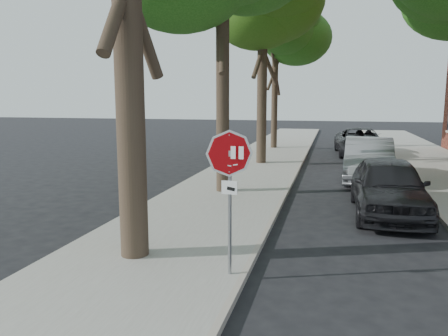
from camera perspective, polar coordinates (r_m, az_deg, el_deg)
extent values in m
plane|color=black|center=(8.06, 5.77, -14.82)|extent=(120.00, 120.00, 0.00)
cube|color=gray|center=(19.88, 3.64, -0.24)|extent=(4.00, 55.00, 0.12)
cube|color=#9E9384|center=(19.62, 9.54, -0.46)|extent=(0.12, 55.00, 0.13)
cube|color=#9E9384|center=(19.78, 22.35, -0.94)|extent=(0.12, 55.00, 0.13)
cylinder|color=gray|center=(7.72, 0.77, -4.69)|extent=(0.06, 0.06, 2.60)
cube|color=#99999E|center=(7.53, 0.73, 1.92)|extent=(0.05, 0.06, 0.10)
cylinder|color=#99999E|center=(7.53, 0.73, 1.92)|extent=(0.76, 0.32, 0.82)
cylinder|color=white|center=(7.52, 0.70, 1.90)|extent=(0.76, 0.32, 0.82)
cylinder|color=#C1070C|center=(7.51, 0.70, 1.90)|extent=(0.68, 0.29, 0.74)
cube|color=white|center=(7.55, -0.88, 2.09)|extent=(0.08, 0.00, 0.22)
cube|color=white|center=(7.51, 0.16, 2.06)|extent=(0.08, 0.00, 0.22)
cube|color=white|center=(7.48, 1.20, 2.03)|extent=(0.08, 0.00, 0.22)
cube|color=white|center=(7.45, 2.25, 1.99)|extent=(0.08, 0.00, 0.22)
cube|color=silver|center=(7.55, -0.14, 0.48)|extent=(0.08, 0.00, 0.03)
cube|color=silver|center=(7.53, 0.67, 0.30)|extent=(0.08, 0.00, 0.03)
cube|color=silver|center=(7.50, 1.49, 0.42)|extent=(0.08, 0.00, 0.03)
cube|color=white|center=(7.62, 0.71, -2.57)|extent=(0.28, 0.02, 0.24)
cube|color=black|center=(7.61, 0.91, -2.75)|extent=(0.15, 0.00, 0.08)
cylinder|color=black|center=(8.84, -12.56, 19.37)|extent=(0.56, 0.56, 9.50)
cylinder|color=black|center=(14.84, -0.18, 15.28)|extent=(0.44, 0.44, 9.50)
cylinder|color=black|center=(21.66, 5.03, 13.93)|extent=(0.48, 0.48, 10.00)
ellipsoid|color=#1B480D|center=(22.95, 3.27, 19.67)|extent=(4.20, 4.20, 3.36)
cylinder|color=black|center=(28.58, 6.67, 11.70)|extent=(0.40, 0.40, 9.00)
ellipsoid|color=#164F11|center=(28.81, 6.76, 16.71)|extent=(4.16, 4.16, 3.33)
ellipsoid|color=#164F11|center=(28.29, 8.65, 18.75)|extent=(3.40, 3.40, 2.72)
ellipsoid|color=#164F11|center=(29.61, 5.43, 15.78)|extent=(3.78, 3.78, 3.02)
imported|color=black|center=(13.12, 20.70, -2.28)|extent=(1.96, 4.79, 1.63)
imported|color=gray|center=(18.30, 18.34, 1.03)|extent=(2.07, 5.28, 1.71)
imported|color=black|center=(26.52, 17.38, 3.27)|extent=(2.97, 5.80, 1.57)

